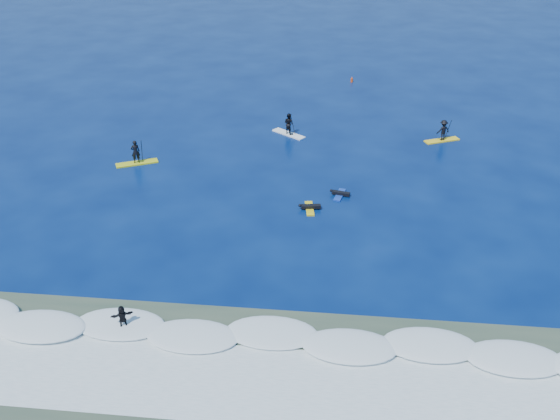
# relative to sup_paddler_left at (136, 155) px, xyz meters

# --- Properties ---
(ground) EXTENTS (160.00, 160.00, 0.00)m
(ground) POSITION_rel_sup_paddler_left_xyz_m (12.05, -9.59, -0.72)
(ground) COLOR #031547
(ground) RESTS_ON ground
(shallow_water) EXTENTS (90.00, 13.00, 0.01)m
(shallow_water) POSITION_rel_sup_paddler_left_xyz_m (12.05, -23.59, -0.72)
(shallow_water) COLOR #344738
(shallow_water) RESTS_ON ground
(breaking_wave) EXTENTS (40.00, 6.00, 0.30)m
(breaking_wave) POSITION_rel_sup_paddler_left_xyz_m (12.05, -19.59, -0.72)
(breaking_wave) COLOR white
(breaking_wave) RESTS_ON ground
(whitewater) EXTENTS (34.00, 5.00, 0.02)m
(whitewater) POSITION_rel_sup_paddler_left_xyz_m (12.05, -22.59, -0.72)
(whitewater) COLOR silver
(whitewater) RESTS_ON ground
(sup_paddler_left) EXTENTS (3.34, 2.14, 2.32)m
(sup_paddler_left) POSITION_rel_sup_paddler_left_xyz_m (0.00, 0.00, 0.00)
(sup_paddler_left) COLOR #CED016
(sup_paddler_left) RESTS_ON ground
(sup_paddler_center) EXTENTS (3.10, 2.54, 2.27)m
(sup_paddler_center) POSITION_rel_sup_paddler_left_xyz_m (11.54, 7.15, 0.12)
(sup_paddler_center) COLOR white
(sup_paddler_center) RESTS_ON ground
(sup_paddler_right) EXTENTS (3.16, 1.99, 2.19)m
(sup_paddler_right) POSITION_rel_sup_paddler_left_xyz_m (24.81, 7.11, 0.13)
(sup_paddler_right) COLOR yellow
(sup_paddler_right) RESTS_ON ground
(prone_paddler_near) EXTENTS (1.58, 2.04, 0.42)m
(prone_paddler_near) POSITION_rel_sup_paddler_left_xyz_m (14.19, -5.88, -0.58)
(prone_paddler_near) COLOR yellow
(prone_paddler_near) RESTS_ON ground
(prone_paddler_far) EXTENTS (1.49, 1.94, 0.39)m
(prone_paddler_far) POSITION_rel_sup_paddler_left_xyz_m (16.25, -3.67, -0.59)
(prone_paddler_far) COLOR #163BA9
(prone_paddler_far) RESTS_ON ground
(wave_surfer) EXTENTS (1.90, 1.30, 1.35)m
(wave_surfer) POSITION_rel_sup_paddler_left_xyz_m (5.33, -19.50, 0.05)
(wave_surfer) COLOR white
(wave_surfer) RESTS_ON breaking_wave
(marker_buoy) EXTENTS (0.27, 0.27, 0.64)m
(marker_buoy) POSITION_rel_sup_paddler_left_xyz_m (17.02, 22.11, -0.45)
(marker_buoy) COLOR #D74213
(marker_buoy) RESTS_ON ground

